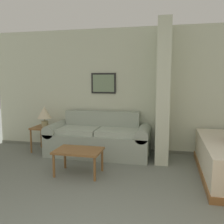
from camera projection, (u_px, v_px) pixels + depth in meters
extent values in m
cube|color=beige|center=(149.00, 91.00, 5.22)|extent=(7.06, 0.12, 2.60)
cube|color=slate|center=(147.00, 151.00, 5.32)|extent=(7.06, 0.02, 0.06)
cube|color=black|center=(104.00, 83.00, 5.34)|extent=(0.54, 0.02, 0.43)
cube|color=gray|center=(103.00, 83.00, 5.32)|extent=(0.47, 0.01, 0.36)
cube|color=beige|center=(164.00, 92.00, 4.69)|extent=(0.24, 0.83, 2.60)
cube|color=#99A393|center=(98.00, 144.00, 5.07)|extent=(1.60, 0.84, 0.46)
cube|color=#99A393|center=(102.00, 121.00, 5.32)|extent=(1.60, 0.20, 0.41)
cube|color=#99A393|center=(57.00, 142.00, 5.27)|extent=(0.23, 0.84, 0.46)
cylinder|color=#99A393|center=(56.00, 129.00, 5.24)|extent=(0.26, 0.84, 0.26)
cube|color=#99A393|center=(143.00, 147.00, 4.87)|extent=(0.23, 0.84, 0.46)
cylinder|color=#99A393|center=(143.00, 133.00, 4.83)|extent=(0.26, 0.84, 0.26)
cube|color=#AAB5A4|center=(79.00, 130.00, 5.07)|extent=(0.78, 0.60, 0.10)
cube|color=#AAB5A4|center=(117.00, 132.00, 4.90)|extent=(0.78, 0.60, 0.10)
cube|color=brown|center=(79.00, 151.00, 4.03)|extent=(0.75, 0.51, 0.04)
cylinder|color=brown|center=(54.00, 166.00, 3.92)|extent=(0.04, 0.04, 0.38)
cylinder|color=brown|center=(95.00, 169.00, 3.78)|extent=(0.04, 0.04, 0.38)
cylinder|color=brown|center=(65.00, 157.00, 4.34)|extent=(0.04, 0.04, 0.38)
cylinder|color=brown|center=(102.00, 160.00, 4.20)|extent=(0.04, 0.04, 0.38)
cube|color=brown|center=(45.00, 127.00, 5.35)|extent=(0.49, 0.49, 0.04)
cylinder|color=brown|center=(31.00, 141.00, 5.22)|extent=(0.04, 0.04, 0.49)
cylinder|color=brown|center=(50.00, 143.00, 5.13)|extent=(0.04, 0.04, 0.49)
cylinder|color=brown|center=(41.00, 137.00, 5.64)|extent=(0.04, 0.04, 0.49)
cylinder|color=brown|center=(59.00, 138.00, 5.54)|extent=(0.04, 0.04, 0.49)
cylinder|color=tan|center=(45.00, 124.00, 5.34)|extent=(0.15, 0.15, 0.12)
cylinder|color=tan|center=(45.00, 120.00, 5.33)|extent=(0.02, 0.02, 0.06)
cone|color=beige|center=(44.00, 112.00, 5.30)|extent=(0.30, 0.30, 0.26)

